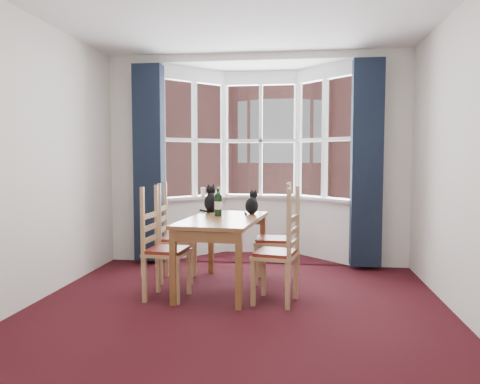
% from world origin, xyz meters
% --- Properties ---
extents(floor, '(4.50, 4.50, 0.00)m').
position_xyz_m(floor, '(0.00, 0.00, 0.00)').
color(floor, black).
rests_on(floor, ground).
extents(wall_left, '(0.00, 4.50, 4.50)m').
position_xyz_m(wall_left, '(-2.00, 0.00, 1.40)').
color(wall_left, silver).
rests_on(wall_left, floor).
extents(wall_right, '(0.00, 4.50, 4.50)m').
position_xyz_m(wall_right, '(2.00, 0.00, 1.40)').
color(wall_right, silver).
rests_on(wall_right, floor).
extents(wall_near, '(4.00, 0.00, 4.00)m').
position_xyz_m(wall_near, '(0.00, -2.25, 1.40)').
color(wall_near, silver).
rests_on(wall_near, floor).
extents(wall_back_pier_left, '(0.70, 0.12, 2.80)m').
position_xyz_m(wall_back_pier_left, '(-1.65, 2.25, 1.40)').
color(wall_back_pier_left, silver).
rests_on(wall_back_pier_left, floor).
extents(wall_back_pier_right, '(0.70, 0.12, 2.80)m').
position_xyz_m(wall_back_pier_right, '(1.65, 2.25, 1.40)').
color(wall_back_pier_right, silver).
rests_on(wall_back_pier_right, floor).
extents(bay_window, '(2.76, 0.94, 2.80)m').
position_xyz_m(bay_window, '(0.00, 2.75, 1.40)').
color(bay_window, white).
rests_on(bay_window, floor).
extents(curtain_left, '(0.38, 0.22, 2.60)m').
position_xyz_m(curtain_left, '(-1.42, 2.07, 1.35)').
color(curtain_left, black).
rests_on(curtain_left, floor).
extents(curtain_right, '(0.38, 0.22, 2.60)m').
position_xyz_m(curtain_right, '(1.42, 2.07, 1.35)').
color(curtain_right, black).
rests_on(curtain_right, floor).
extents(dining_table, '(0.88, 1.46, 0.78)m').
position_xyz_m(dining_table, '(-0.24, 0.94, 0.68)').
color(dining_table, brown).
rests_on(dining_table, floor).
extents(chair_left_near, '(0.43, 0.45, 0.92)m').
position_xyz_m(chair_left_near, '(-0.83, 0.54, 0.47)').
color(chair_left_near, '#AB8253').
rests_on(chair_left_near, floor).
extents(chair_left_far, '(0.44, 0.46, 0.92)m').
position_xyz_m(chair_left_far, '(-0.90, 1.21, 0.47)').
color(chair_left_far, '#AB8253').
rests_on(chair_left_far, floor).
extents(chair_right_near, '(0.48, 0.49, 0.92)m').
position_xyz_m(chair_right_near, '(0.44, 0.51, 0.47)').
color(chair_right_near, '#AB8253').
rests_on(chair_right_near, floor).
extents(chair_right_far, '(0.41, 0.43, 0.92)m').
position_xyz_m(chair_right_far, '(0.37, 1.29, 0.47)').
color(chair_right_far, '#AB8253').
rests_on(chair_right_far, floor).
extents(cat_left, '(0.23, 0.28, 0.34)m').
position_xyz_m(cat_left, '(-0.47, 1.50, 0.91)').
color(cat_left, black).
rests_on(cat_left, dining_table).
extents(cat_right, '(0.19, 0.23, 0.29)m').
position_xyz_m(cat_right, '(0.04, 1.35, 0.89)').
color(cat_right, black).
rests_on(cat_right, dining_table).
extents(wine_bottle, '(0.08, 0.08, 0.32)m').
position_xyz_m(wine_bottle, '(-0.31, 1.08, 0.92)').
color(wine_bottle, black).
rests_on(wine_bottle, dining_table).
extents(candle_tall, '(0.06, 0.06, 0.13)m').
position_xyz_m(candle_tall, '(-0.80, 2.60, 0.93)').
color(candle_tall, white).
rests_on(candle_tall, bay_window).
extents(candle_short, '(0.06, 0.06, 0.11)m').
position_xyz_m(candle_short, '(-0.72, 2.63, 0.93)').
color(candle_short, white).
rests_on(candle_short, bay_window).
extents(candle_extra, '(0.05, 0.05, 0.08)m').
position_xyz_m(candle_extra, '(-0.60, 2.65, 0.91)').
color(candle_extra, white).
rests_on(candle_extra, bay_window).
extents(street, '(80.00, 80.00, 0.00)m').
position_xyz_m(street, '(0.00, 32.25, -6.00)').
color(street, '#333335').
rests_on(street, ground).
extents(tenement_building, '(18.40, 7.80, 15.20)m').
position_xyz_m(tenement_building, '(0.00, 14.01, 1.60)').
color(tenement_building, '#AC6258').
rests_on(tenement_building, street).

